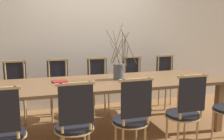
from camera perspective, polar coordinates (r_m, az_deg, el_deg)
ground_plane at (r=3.66m, az=0.00°, el=-13.93°), size 16.00×16.00×0.00m
wall_rear at (r=4.63m, az=-4.83°, el=11.37°), size 12.00×0.06×3.20m
dining_table at (r=3.45m, az=0.00°, el=-3.72°), size 3.13×1.00×0.74m
chair_near_leftend at (r=2.62m, az=-23.58°, el=-12.55°), size 0.42×0.42×0.96m
chair_near_left at (r=2.62m, az=-8.50°, el=-11.80°), size 0.42×0.42×0.96m
chair_near_center at (r=2.77m, az=4.57°, el=-10.51°), size 0.42×0.42×0.96m
chair_near_right at (r=3.06m, az=16.36°, el=-8.86°), size 0.42×0.42×0.96m
chair_far_leftend at (r=4.13m, az=-21.21°, el=-4.27°), size 0.42×0.42×0.96m
chair_far_left at (r=4.13m, az=-12.08°, el=-3.82°), size 0.42×0.42×0.96m
chair_far_center at (r=4.23m, az=-3.03°, el=-3.28°), size 0.42×0.42×0.96m
chair_far_right at (r=4.42m, az=5.02°, el=-2.72°), size 0.42×0.42×0.96m
chair_far_rightend at (r=4.70m, az=12.54°, el=-2.16°), size 0.42×0.42×0.96m
vase_centerpiece at (r=3.49m, az=1.57°, el=-0.06°), size 0.46×0.42×0.78m
book_stack at (r=3.43m, az=-11.79°, el=-2.55°), size 0.21×0.17×0.02m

